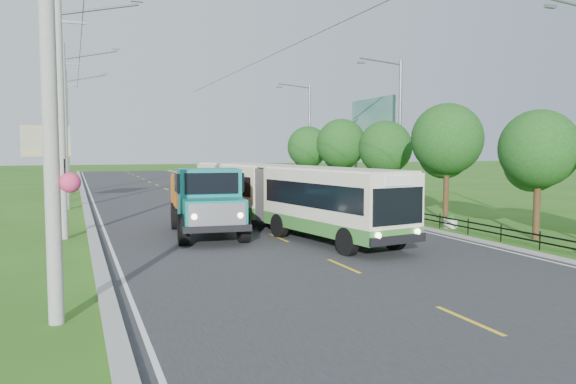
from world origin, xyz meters
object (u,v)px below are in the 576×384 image
pole_nearest (52,89)px  dump_truck (206,197)px  pole_far (67,131)px  planter_far (314,195)px  pole_mid (65,126)px  tree_fifth (341,147)px  streetlight_mid (398,129)px  tree_fourth (385,151)px  streetlight_far (308,134)px  bus (285,193)px  planter_mid (367,206)px  planter_near (451,222)px  billboard_right (373,126)px  tree_back (308,149)px  tree_third (446,143)px  billboard_left (46,146)px  pole_near (62,114)px  tree_second (537,153)px

pole_nearest → dump_truck: 12.72m
pole_far → planter_far: bearing=-33.1°
planter_far → dump_truck: size_ratio=0.09×
pole_mid → tree_fifth: pole_mid is taller
streetlight_mid → tree_fourth: bearing=169.9°
streetlight_far → bus: size_ratio=0.60×
pole_far → planter_mid: pole_far is taller
pole_nearest → tree_fifth: pole_nearest is taller
tree_fifth → planter_near: 14.64m
pole_far → bus: bearing=-70.0°
billboard_right → dump_truck: billboard_right is taller
pole_far → bus: (9.20, -25.29, -3.36)m
pole_nearest → streetlight_far: pole_nearest is taller
tree_back → planter_far: 5.48m
streetlight_far → dump_truck: (-13.24, -20.09, -3.26)m
tree_fifth → streetlight_mid: streetlight_mid is taller
tree_third → billboard_left: size_ratio=1.15×
pole_near → billboard_right: size_ratio=1.37×
planter_far → dump_truck: dump_truck is taller
pole_near → planter_far: size_ratio=14.93×
pole_far → billboard_right: size_ratio=1.37×
planter_near → bus: bearing=167.4°
tree_second → planter_near: tree_second is taller
tree_third → streetlight_far: (0.79, 19.86, 0.92)m
pole_nearest → planter_near: size_ratio=14.93×
tree_third → tree_fifth: (-0.00, 12.00, -0.13)m
dump_truck → tree_third: bearing=7.0°
pole_mid → streetlight_mid: bearing=-20.3°
tree_back → planter_far: bearing=-106.9°
pole_nearest → bus: pole_nearest is taller
tree_back → streetlight_mid: (0.79, -12.14, 1.25)m
pole_mid → tree_back: (18.12, 5.14, -1.44)m
billboard_right → pole_near: bearing=-151.9°
streetlight_far → billboard_left: (-20.14, -4.00, -1.04)m
tree_second → streetlight_far: size_ratio=0.58×
pole_near → streetlight_mid: 19.56m
pole_mid → tree_third: size_ratio=1.67×
pole_nearest → dump_truck: bearing=62.6°
pole_far → dump_truck: (5.67, -25.09, -3.46)m
tree_second → billboard_left: 29.20m
tree_third → streetlight_far: bearing=87.7°
pole_nearest → tree_second: size_ratio=1.89×
tree_fourth → billboard_left: size_ratio=1.04×
billboard_left → billboard_right: size_ratio=0.71×
tree_third → streetlight_far: 19.90m
planter_far → dump_truck: 18.05m
tree_second → tree_fifth: 18.00m
pole_near → bus: (9.20, -1.29, -3.36)m
pole_near → planter_mid: bearing=16.5°
billboard_right → pole_far: bearing=147.7°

